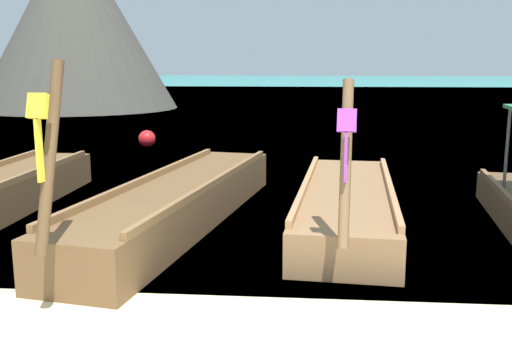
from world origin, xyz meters
The scene contains 5 objects.
sea_water centered at (0.00, 61.57, 0.00)m, with size 120.00×120.00×0.00m, color teal.
longtail_boat_yellow_ribbon centered at (-1.26, 4.35, 0.34)m, with size 2.31×6.79×2.53m.
longtail_boat_violet_ribbon centered at (1.36, 4.63, 0.29)m, with size 1.86×5.77×2.32m.
karst_rock centered at (-12.24, 27.39, 4.83)m, with size 11.49×10.99×10.49m.
mooring_buoy_near centered at (-4.03, 12.49, 0.26)m, with size 0.51×0.51×0.51m.
Camera 1 is at (0.63, -4.19, 2.48)m, focal length 39.87 mm.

